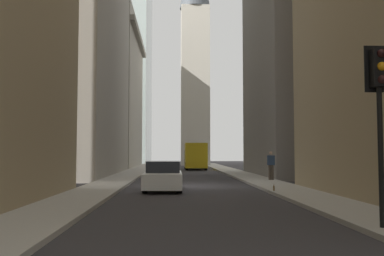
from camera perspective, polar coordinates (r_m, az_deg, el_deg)
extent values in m
plane|color=#302D30|center=(23.23, -0.28, -7.88)|extent=(135.00, 135.00, 0.00)
cube|color=#A8A399|center=(23.49, -11.41, -7.59)|extent=(90.00, 2.20, 0.14)
cube|color=#A8A399|center=(23.82, 10.70, -7.54)|extent=(90.00, 2.20, 0.14)
cube|color=gray|center=(36.86, 16.55, 16.34)|extent=(12.67, 10.00, 28.34)
cube|color=#A8A091|center=(54.13, -12.78, 4.54)|extent=(17.84, 10.00, 18.39)
cube|color=gray|center=(54.82, -7.16, 11.80)|extent=(17.84, 0.50, 0.60)
cube|color=beige|center=(61.56, 0.41, 5.68)|extent=(4.07, 4.07, 23.03)
cube|color=yellow|center=(44.92, 0.49, -3.74)|extent=(4.60, 2.25, 2.60)
cube|color=#38383D|center=(48.12, 0.30, -4.13)|extent=(1.90, 2.25, 1.90)
cube|color=black|center=(48.12, 0.30, -3.42)|extent=(1.92, 2.09, 0.64)
cylinder|color=black|center=(48.19, 1.47, -5.02)|extent=(0.88, 0.28, 0.88)
cylinder|color=black|center=(48.10, -0.88, -5.03)|extent=(0.88, 0.28, 0.88)
cylinder|color=black|center=(43.61, 1.88, -5.19)|extent=(0.88, 0.28, 0.88)
cylinder|color=black|center=(43.50, -0.72, -5.20)|extent=(0.88, 0.28, 0.88)
cube|color=silver|center=(20.49, -3.94, -7.00)|extent=(4.30, 1.78, 0.70)
cube|color=black|center=(20.66, -3.92, -5.25)|extent=(2.10, 1.58, 0.54)
cylinder|color=black|center=(19.15, -1.70, -7.88)|extent=(0.64, 0.22, 0.64)
cylinder|color=black|center=(19.20, -6.40, -7.85)|extent=(0.64, 0.22, 0.64)
cylinder|color=black|center=(21.85, -1.79, -7.32)|extent=(0.64, 0.22, 0.64)
cylinder|color=black|center=(21.89, -5.91, -7.30)|extent=(0.64, 0.22, 0.64)
cylinder|color=black|center=(10.50, 24.24, -3.55)|extent=(0.12, 0.12, 3.19)
cube|color=black|center=(10.69, 23.97, 7.49)|extent=(0.28, 0.32, 0.90)
cube|color=black|center=(10.82, 23.61, 7.35)|extent=(0.03, 0.52, 1.10)
sphere|color=black|center=(10.60, 24.32, 9.24)|extent=(0.20, 0.20, 0.20)
sphere|color=orange|center=(10.54, 24.36, 7.65)|extent=(0.20, 0.20, 0.20)
sphere|color=black|center=(10.49, 24.40, 6.04)|extent=(0.20, 0.20, 0.20)
cylinder|color=#473D33|center=(26.74, 10.85, -5.94)|extent=(0.16, 0.16, 0.92)
cylinder|color=#473D33|center=(26.70, 10.50, -5.95)|extent=(0.16, 0.16, 0.92)
cube|color=navy|center=(26.70, 10.66, -4.32)|extent=(0.26, 0.44, 0.60)
sphere|color=tan|center=(26.69, 10.65, -3.36)|extent=(0.22, 0.22, 0.22)
cylinder|color=brown|center=(19.15, 11.05, -8.06)|extent=(0.07, 0.07, 0.20)
cylinder|color=brown|center=(19.13, 11.05, -7.66)|extent=(0.03, 0.03, 0.07)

